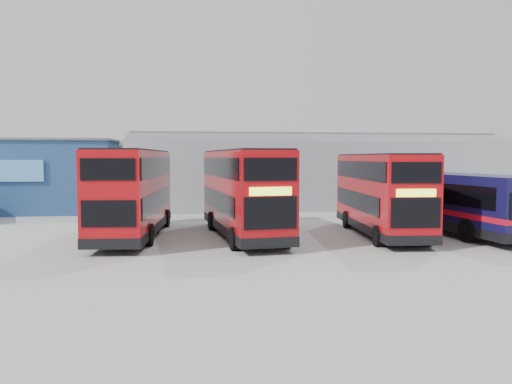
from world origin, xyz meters
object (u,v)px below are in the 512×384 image
object	(u,v)px
office_block	(31,175)
double_decker_left	(133,194)
maintenance_shed	(320,173)
double_decker_centre	(243,194)
single_decker_blue	(450,203)
double_decker_right	(380,195)

from	to	relation	value
office_block	double_decker_left	size ratio (longest dim) A/B	1.21
maintenance_shed	office_block	bearing A→B (deg)	-174.79
office_block	maintenance_shed	size ratio (longest dim) A/B	0.40
maintenance_shed	double_decker_left	world-z (taller)	maintenance_shed
office_block	double_decker_centre	bearing A→B (deg)	-45.22
office_block	double_decker_left	bearing A→B (deg)	-57.16
maintenance_shed	single_decker_blue	distance (m)	16.09
office_block	single_decker_blue	size ratio (longest dim) A/B	1.08
office_block	double_decker_left	distance (m)	15.93
single_decker_blue	maintenance_shed	bearing A→B (deg)	-85.71
maintenance_shed	double_decker_right	bearing A→B (deg)	-94.47
maintenance_shed	single_decker_blue	xyz separation A→B (m)	(2.73, -15.82, -1.10)
maintenance_shed	double_decker_left	distance (m)	20.39
double_decker_centre	double_decker_right	distance (m)	6.85
office_block	double_decker_right	xyz separation A→B (m)	(20.73, -14.30, -0.57)
double_decker_right	maintenance_shed	bearing A→B (deg)	90.17
maintenance_shed	double_decker_left	size ratio (longest dim) A/B	3.00
double_decker_right	single_decker_blue	xyz separation A→B (m)	(4.00, 0.49, -0.50)
office_block	double_decker_right	distance (m)	25.19
maintenance_shed	double_decker_centre	distance (m)	17.95
double_decker_centre	office_block	bearing A→B (deg)	128.48
double_decker_centre	maintenance_shed	bearing A→B (deg)	56.82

